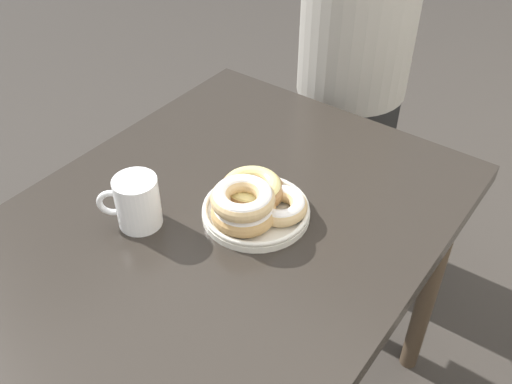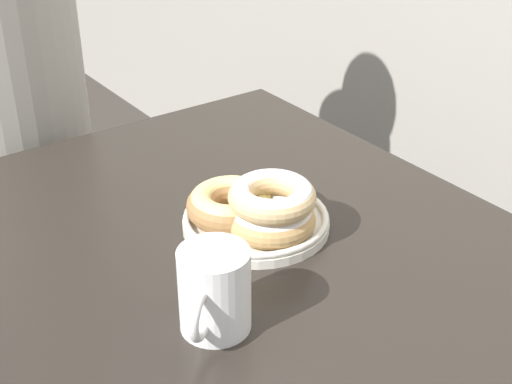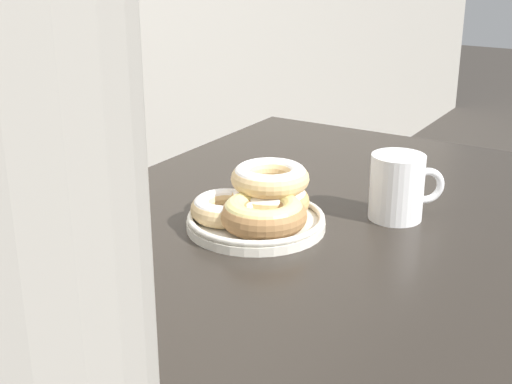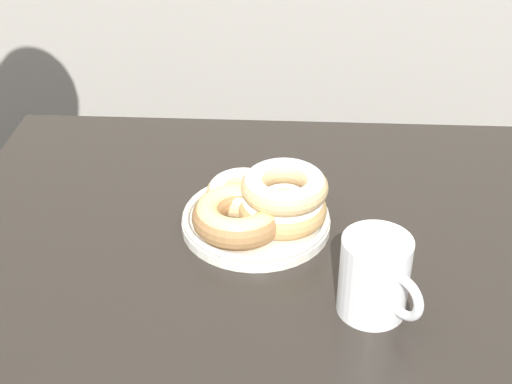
{
  "view_description": "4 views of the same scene",
  "coord_description": "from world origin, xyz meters",
  "px_view_note": "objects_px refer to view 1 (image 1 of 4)",
  "views": [
    {
      "loc": [
        0.6,
        0.76,
        1.5
      ],
      "look_at": [
        -0.09,
        0.26,
        0.79
      ],
      "focal_mm": 40.0,
      "sensor_mm": 36.0,
      "label": 1
    },
    {
      "loc": [
        0.64,
        -0.27,
        1.29
      ],
      "look_at": [
        -0.09,
        0.26,
        0.79
      ],
      "focal_mm": 50.0,
      "sensor_mm": 36.0,
      "label": 2
    },
    {
      "loc": [
        -0.97,
        -0.28,
        1.17
      ],
      "look_at": [
        -0.09,
        0.26,
        0.79
      ],
      "focal_mm": 50.0,
      "sensor_mm": 36.0,
      "label": 3
    },
    {
      "loc": [
        -0.04,
        -0.59,
        1.34
      ],
      "look_at": [
        -0.09,
        0.26,
        0.79
      ],
      "focal_mm": 50.0,
      "sensor_mm": 36.0,
      "label": 4
    }
  ],
  "objects_px": {
    "donut_plate": "(253,202)",
    "coffee_mug": "(136,202)",
    "dining_table": "(210,258)",
    "person_figure": "(356,55)"
  },
  "relations": [
    {
      "from": "donut_plate",
      "to": "dining_table",
      "type": "bearing_deg",
      "value": -30.35
    },
    {
      "from": "donut_plate",
      "to": "person_figure",
      "type": "bearing_deg",
      "value": -167.9
    },
    {
      "from": "dining_table",
      "to": "person_figure",
      "type": "bearing_deg",
      "value": -172.75
    },
    {
      "from": "donut_plate",
      "to": "coffee_mug",
      "type": "relative_size",
      "value": 2.2
    },
    {
      "from": "dining_table",
      "to": "person_figure",
      "type": "distance_m",
      "value": 0.78
    },
    {
      "from": "coffee_mug",
      "to": "person_figure",
      "type": "distance_m",
      "value": 0.82
    },
    {
      "from": "dining_table",
      "to": "coffee_mug",
      "type": "height_order",
      "value": "coffee_mug"
    },
    {
      "from": "dining_table",
      "to": "coffee_mug",
      "type": "distance_m",
      "value": 0.19
    },
    {
      "from": "dining_table",
      "to": "person_figure",
      "type": "relative_size",
      "value": 0.75
    },
    {
      "from": "coffee_mug",
      "to": "dining_table",
      "type": "bearing_deg",
      "value": 118.24
    }
  ]
}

